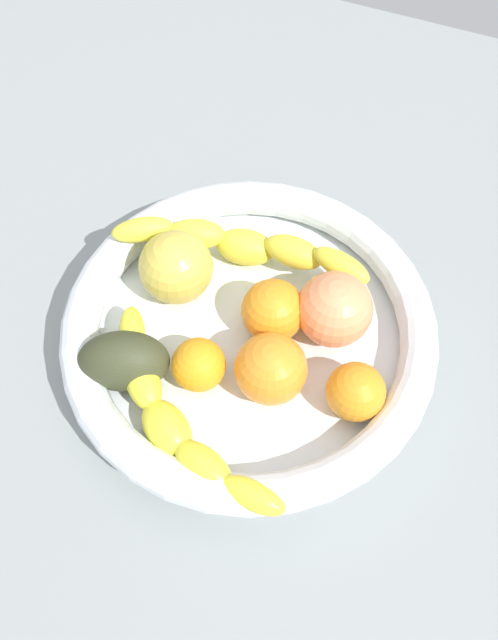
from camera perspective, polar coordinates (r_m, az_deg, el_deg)
kitchen_counter at (r=65.83cm, az=-0.00°, el=-3.07°), size 120.00×120.00×3.00cm
fruit_bowl at (r=61.79cm, az=-0.00°, el=-1.09°), size 36.32×36.32×6.00cm
banana_draped_left at (r=56.36cm, az=-6.74°, el=-9.02°), size 21.83×14.34×4.14cm
banana_draped_right at (r=64.53cm, az=-0.52°, el=6.77°), size 26.48×9.08×5.89cm
orange_front at (r=58.22cm, az=-4.59°, el=-4.06°), size 5.08×5.08×5.08cm
orange_mid_left at (r=56.98cm, az=1.98°, el=-4.44°), size 6.69×6.69×6.69cm
orange_mid_right at (r=60.28cm, az=2.19°, el=0.85°), size 6.18×6.18×6.18cm
orange_rear at (r=57.49cm, az=9.62°, el=-6.41°), size 5.42×5.42×5.42cm
peach_blush at (r=60.19cm, az=7.74°, el=0.98°), size 7.35×7.35×7.35cm
apple_yellow at (r=62.73cm, az=-6.62°, el=4.77°), size 7.39×7.39×7.39cm
avocado_dark at (r=59.13cm, az=-11.26°, el=-3.67°), size 9.97×8.40×6.22cm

